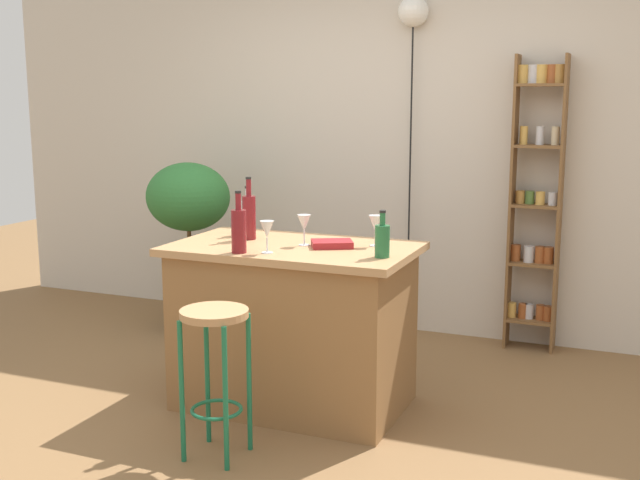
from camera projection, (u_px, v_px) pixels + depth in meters
name	position (u px, v px, depth m)	size (l,w,h in m)	color
ground	(270.00, 424.00, 4.06)	(12.00, 12.00, 0.00)	brown
back_wall	(389.00, 134.00, 5.58)	(6.40, 0.10, 2.80)	beige
kitchen_counter	(294.00, 325.00, 4.25)	(1.29, 0.77, 0.89)	olive
bar_stool	(215.00, 350.00, 3.61)	(0.32, 0.32, 0.71)	#196642
spice_shelf	(536.00, 198.00, 5.11)	(0.32, 0.18, 1.93)	brown
plant_stool	(191.00, 306.00, 5.65)	(0.35, 0.35, 0.36)	#2D2823
potted_plant	(188.00, 205.00, 5.52)	(0.60, 0.54, 0.85)	#935B3D
bottle_wine_red	(249.00, 216.00, 4.32)	(0.07, 0.07, 0.35)	maroon
bottle_olive_oil	(382.00, 240.00, 3.84)	(0.07, 0.07, 0.23)	#236638
bottle_soda_blue	(248.00, 216.00, 4.48)	(0.08, 0.08, 0.28)	#B2B2B7
bottle_vinegar	(239.00, 230.00, 3.95)	(0.08, 0.08, 0.31)	maroon
wine_glass_left	(304.00, 224.00, 4.15)	(0.07, 0.07, 0.16)	silver
wine_glass_center	(375.00, 224.00, 4.13)	(0.07, 0.07, 0.16)	silver
wine_glass_right	(267.00, 230.00, 3.94)	(0.07, 0.07, 0.16)	silver
cookbook	(332.00, 244.00, 4.11)	(0.21, 0.15, 0.04)	maroon
pendant_globe_light	(413.00, 17.00, 5.27)	(0.21, 0.21, 2.33)	black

